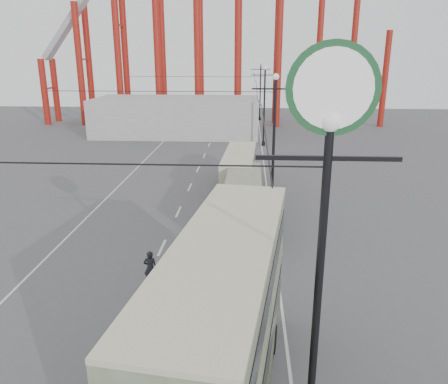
# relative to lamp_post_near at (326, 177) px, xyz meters

# --- Properties ---
(ground) EXTENTS (160.00, 160.00, 0.00)m
(ground) POSITION_rel_lamp_post_near_xyz_m (-5.60, 3.00, -7.86)
(ground) COLOR #525154
(ground) RESTS_ON ground
(road_markings) EXTENTS (12.52, 120.00, 0.01)m
(road_markings) POSITION_rel_lamp_post_near_xyz_m (-6.46, 22.70, -7.86)
(road_markings) COLOR silver
(road_markings) RESTS_ON ground
(lamp_post_near) EXTENTS (3.20, 0.44, 10.80)m
(lamp_post_near) POSITION_rel_lamp_post_near_xyz_m (0.00, 0.00, 0.00)
(lamp_post_near) COLOR black
(lamp_post_near) RESTS_ON ground
(lamp_post_mid) EXTENTS (3.20, 0.44, 9.32)m
(lamp_post_mid) POSITION_rel_lamp_post_near_xyz_m (0.00, 21.00, -3.18)
(lamp_post_mid) COLOR black
(lamp_post_mid) RESTS_ON ground
(lamp_post_far) EXTENTS (3.20, 0.44, 9.32)m
(lamp_post_far) POSITION_rel_lamp_post_near_xyz_m (0.00, 43.00, -3.18)
(lamp_post_far) COLOR black
(lamp_post_far) RESTS_ON ground
(lamp_post_distant) EXTENTS (3.20, 0.44, 9.32)m
(lamp_post_distant) POSITION_rel_lamp_post_near_xyz_m (0.00, 65.00, -3.18)
(lamp_post_distant) COLOR black
(lamp_post_distant) RESTS_ON ground
(fairground_shed) EXTENTS (22.00, 10.00, 5.00)m
(fairground_shed) POSITION_rel_lamp_post_near_xyz_m (-11.60, 50.00, -5.36)
(fairground_shed) COLOR #9C9C97
(fairground_shed) RESTS_ON ground
(double_decker_bus) EXTENTS (4.08, 10.81, 5.66)m
(double_decker_bus) POSITION_rel_lamp_post_near_xyz_m (-2.37, 1.44, -4.69)
(double_decker_bus) COLOR #3C4625
(double_decker_bus) RESTS_ON ground
(single_decker_green) EXTENTS (2.39, 10.09, 2.85)m
(single_decker_green) POSITION_rel_lamp_post_near_xyz_m (-2.05, 17.19, -6.25)
(single_decker_green) COLOR #687555
(single_decker_green) RESTS_ON ground
(single_decker_cream) EXTENTS (2.80, 9.53, 2.94)m
(single_decker_cream) POSITION_rel_lamp_post_near_xyz_m (-2.50, 25.32, -6.21)
(single_decker_cream) COLOR beige
(single_decker_cream) RESTS_ON ground
(pedestrian) EXTENTS (0.65, 0.44, 1.75)m
(pedestrian) POSITION_rel_lamp_post_near_xyz_m (-6.30, 8.82, -6.99)
(pedestrian) COLOR black
(pedestrian) RESTS_ON ground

